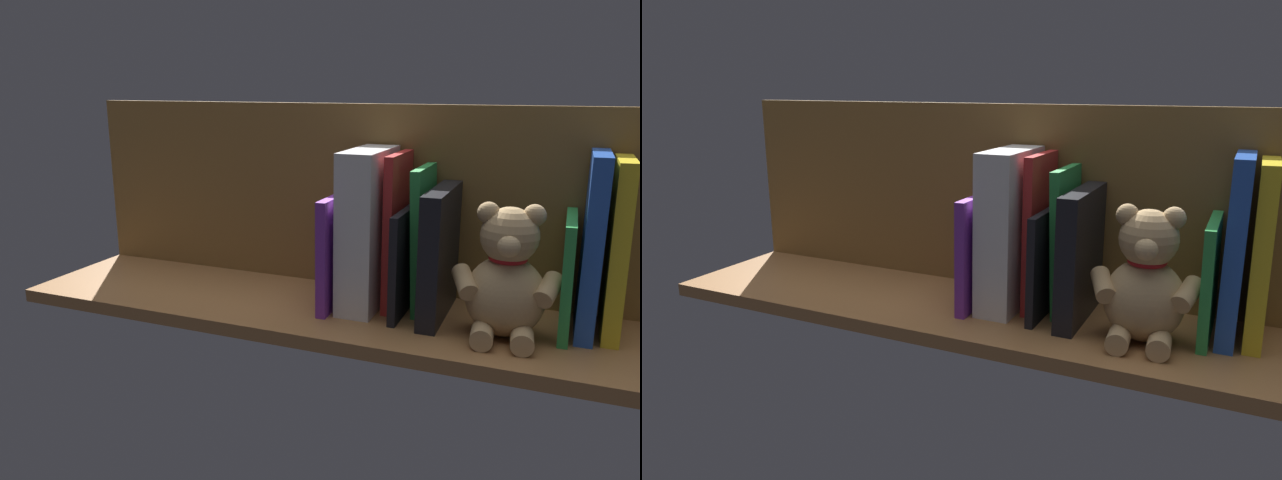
{
  "view_description": "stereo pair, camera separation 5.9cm",
  "coord_description": "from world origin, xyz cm",
  "views": [
    {
      "loc": [
        -36.67,
        89.14,
        35.68
      ],
      "look_at": [
        0.0,
        0.0,
        10.86
      ],
      "focal_mm": 34.19,
      "sensor_mm": 36.0,
      "label": 1
    },
    {
      "loc": [
        -42.05,
        86.73,
        35.68
      ],
      "look_at": [
        0.0,
        0.0,
        10.86
      ],
      "focal_mm": 34.19,
      "sensor_mm": 36.0,
      "label": 2
    }
  ],
  "objects": [
    {
      "name": "ground_plane",
      "position": [
        0.0,
        0.0,
        -1.1
      ],
      "size": [
        102.43,
        27.91,
        2.2
      ],
      "primitive_type": "cube",
      "color": "#9E6B3D"
    },
    {
      "name": "shelf_back_panel",
      "position": [
        0.0,
        -11.7,
        16.19
      ],
      "size": [
        102.43,
        1.5,
        32.38
      ],
      "primitive_type": "cube",
      "color": "olive",
      "rests_on": "ground_plane"
    },
    {
      "name": "book_0",
      "position": [
        -44.02,
        -4.34,
        12.87
      ],
      "size": [
        2.67,
        12.42,
        25.76
      ],
      "primitive_type": "cube",
      "rotation": [
        0.0,
        0.01,
        0.0
      ],
      "color": "yellow",
      "rests_on": "ground_plane"
    },
    {
      "name": "book_1",
      "position": [
        -40.72,
        -3.84,
        13.22
      ],
      "size": [
        2.52,
        13.43,
        26.44
      ],
      "primitive_type": "cube",
      "color": "blue",
      "rests_on": "ground_plane"
    },
    {
      "name": "book_2",
      "position": [
        -37.88,
        -3.09,
        8.62
      ],
      "size": [
        1.82,
        14.93,
        17.27
      ],
      "primitive_type": "cube",
      "rotation": [
        0.0,
        0.02,
        0.0
      ],
      "color": "green",
      "rests_on": "ground_plane"
    },
    {
      "name": "teddy_bear",
      "position": [
        -29.81,
        2.63,
        8.64
      ],
      "size": [
        15.87,
        13.14,
        19.62
      ],
      "rotation": [
        0.0,
        0.0,
        0.08
      ],
      "color": "tan",
      "rests_on": "ground_plane"
    },
    {
      "name": "book_3",
      "position": [
        -19.29,
        -1.85,
        10.18
      ],
      "size": [
        3.05,
        17.41,
        20.37
      ],
      "primitive_type": "cube",
      "color": "black",
      "rests_on": "ground_plane"
    },
    {
      "name": "book_4",
      "position": [
        -16.18,
        -4.42,
        11.56
      ],
      "size": [
        2.42,
        12.26,
        23.17
      ],
      "primitive_type": "cube",
      "rotation": [
        0.0,
        0.04,
        0.0
      ],
      "color": "green",
      "rests_on": "ground_plane"
    },
    {
      "name": "book_5",
      "position": [
        -13.96,
        -2.22,
        8.43
      ],
      "size": [
        1.24,
        16.67,
        16.86
      ],
      "primitive_type": "cube",
      "color": "black",
      "rests_on": "ground_plane"
    },
    {
      "name": "book_6",
      "position": [
        -11.78,
        -4.29,
        12.56
      ],
      "size": [
        1.43,
        12.52,
        25.11
      ],
      "primitive_type": "cube",
      "color": "red",
      "rests_on": "ground_plane"
    },
    {
      "name": "dictionary_thick_white",
      "position": [
        -7.34,
        -2.47,
        12.86
      ],
      "size": [
        5.77,
        15.97,
        25.72
      ],
      "primitive_type": "cube",
      "color": "white",
      "rests_on": "ground_plane"
    },
    {
      "name": "book_7",
      "position": [
        -2.8,
        -1.84,
        9.22
      ],
      "size": [
        1.6,
        17.42,
        18.44
      ],
      "primitive_type": "cube",
      "color": "purple",
      "rests_on": "ground_plane"
    }
  ]
}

